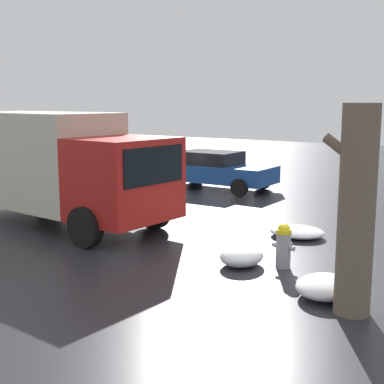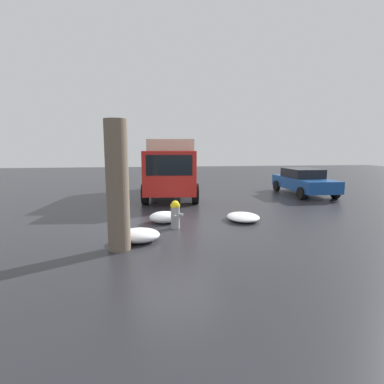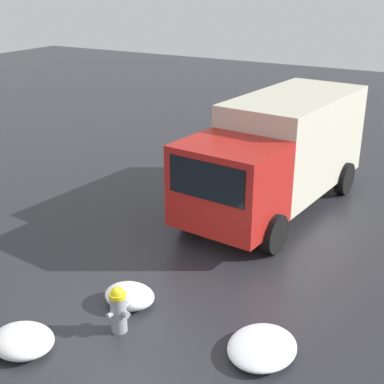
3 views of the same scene
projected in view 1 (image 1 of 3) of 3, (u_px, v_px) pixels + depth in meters
The scene contains 8 objects.
ground_plane at pixel (283, 267), 10.22m from camera, with size 60.00×60.00×0.00m, color #28282D.
fire_hydrant at pixel (284, 245), 10.14m from camera, with size 0.49×0.39×0.87m.
tree_trunk at pixel (356, 210), 7.77m from camera, with size 0.82×0.54×3.12m.
delivery_truck at pixel (57, 164), 13.65m from camera, with size 6.61×2.98×2.85m.
parked_car at pixel (214, 169), 19.22m from camera, with size 4.27×2.00×1.36m.
snow_pile_by_hydrant at pixel (325, 287), 8.67m from camera, with size 0.93×1.10×0.34m.
snow_pile_curbside at pixel (241, 256), 10.32m from camera, with size 0.80×0.97×0.37m.
snow_pile_by_tree at pixel (297, 232), 12.52m from camera, with size 1.29×1.09×0.24m.
Camera 1 is at (-3.85, 9.21, 3.15)m, focal length 50.00 mm.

